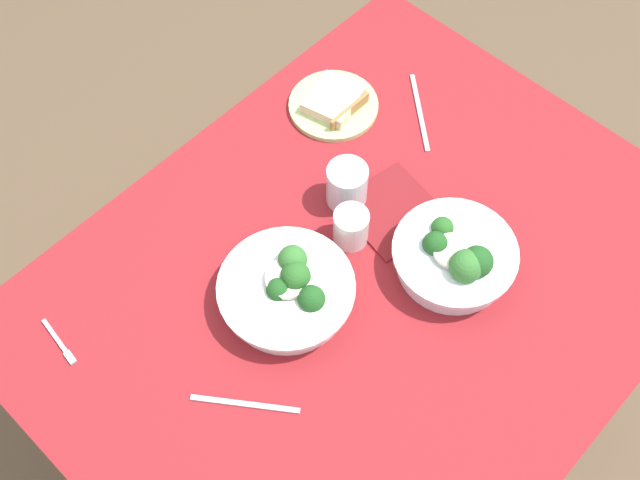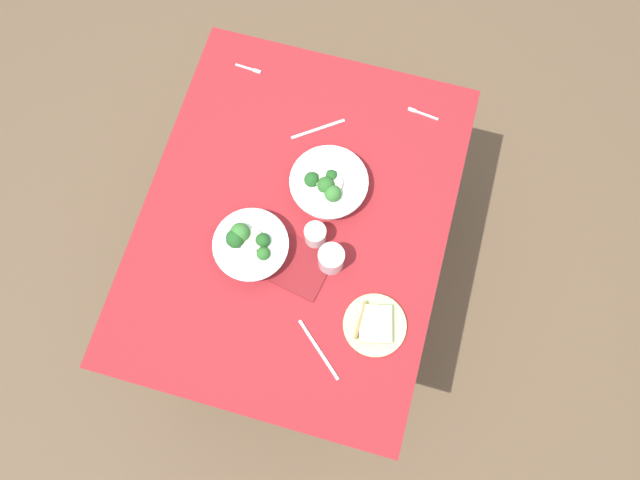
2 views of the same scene
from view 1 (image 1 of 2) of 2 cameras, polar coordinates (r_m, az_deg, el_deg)
The scene contains 11 objects.
ground_plane at distance 2.27m, azimuth 2.30°, elevation -11.92°, with size 6.00×6.00×0.00m, color brown.
dining_table at distance 1.67m, azimuth 3.06°, elevation -4.69°, with size 1.27×1.00×0.77m.
broccoli_bowl_far at distance 1.51m, azimuth -2.28°, elevation -3.56°, with size 0.26×0.26×0.10m.
broccoli_bowl_near at distance 1.56m, azimuth 9.51°, elevation -1.23°, with size 0.24×0.24×0.11m.
bread_side_plate at distance 1.79m, azimuth 0.99°, elevation 9.62°, with size 0.20×0.20×0.04m.
water_glass_center at distance 1.62m, azimuth 1.92°, elevation 3.90°, with size 0.08×0.08×0.09m, color silver.
water_glass_side at distance 1.57m, azimuth 2.19°, elevation 0.91°, with size 0.07×0.07×0.08m, color silver.
fork_by_far_bowl at distance 1.57m, azimuth -17.87°, elevation -6.96°, with size 0.02×0.11×0.00m.
table_knife_left at distance 1.46m, azimuth -5.31°, elevation -11.45°, with size 0.20×0.01×0.00m, color #B7B7BC.
table_knife_right at distance 1.80m, azimuth 7.05°, elevation 8.95°, with size 0.22×0.01×0.00m, color #B7B7BC.
napkin_folded_upper at distance 1.64m, azimuth 5.13°, elevation 2.07°, with size 0.17×0.18×0.01m, color maroon.
Camera 1 is at (-0.60, -0.44, 2.15)m, focal length 45.35 mm.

